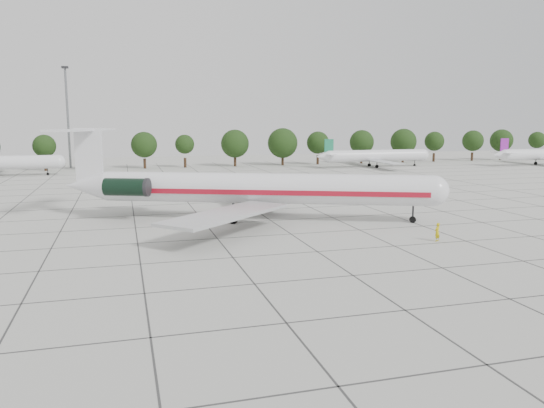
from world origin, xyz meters
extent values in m
plane|color=#BBBBB3|center=(0.00, 0.00, 0.00)|extent=(260.00, 260.00, 0.00)
cube|color=#383838|center=(0.00, 15.00, 0.01)|extent=(170.00, 170.00, 0.02)
cylinder|color=silver|center=(-0.57, 8.87, 3.89)|extent=(38.44, 18.59, 3.67)
sphere|color=silver|center=(17.95, 1.27, 3.89)|extent=(3.67, 3.67, 3.67)
cone|color=silver|center=(-21.67, 17.52, 3.89)|extent=(6.54, 5.51, 3.67)
cube|color=maroon|center=(0.13, 10.58, 3.61)|extent=(36.04, 14.83, 0.61)
cube|color=maroon|center=(-1.28, 7.15, 3.61)|extent=(36.04, 14.83, 0.61)
cube|color=#B7BABC|center=(0.65, 19.18, 2.39)|extent=(5.90, 16.90, 0.33)
cube|color=#B7BABC|center=(-6.94, 0.66, 2.39)|extent=(15.73, 15.07, 0.33)
cube|color=black|center=(-14.54, 17.30, 4.23)|extent=(2.81, 2.27, 0.28)
cylinder|color=black|center=(-14.25, 18.02, 4.23)|extent=(5.74, 3.98, 2.11)
cube|color=black|center=(-16.44, 12.67, 4.23)|extent=(2.81, 2.27, 0.28)
cylinder|color=black|center=(-16.74, 11.95, 4.23)|extent=(5.74, 3.98, 2.11)
cube|color=silver|center=(-21.15, 17.31, 7.79)|extent=(3.41, 1.64, 6.67)
cube|color=silver|center=(-21.87, 17.60, 10.90)|extent=(8.15, 13.61, 0.24)
cylinder|color=black|center=(15.89, 2.11, 1.06)|extent=(0.29, 0.29, 2.11)
cylinder|color=black|center=(15.89, 2.11, 0.39)|extent=(0.84, 0.58, 0.78)
cylinder|color=black|center=(-2.56, 12.81, 1.45)|extent=(0.35, 0.35, 2.00)
cylinder|color=black|center=(-2.56, 12.81, 0.56)|extent=(1.28, 1.04, 1.11)
cylinder|color=black|center=(-4.76, 7.46, 1.45)|extent=(0.35, 0.35, 2.00)
cylinder|color=black|center=(-4.76, 7.46, 0.56)|extent=(1.28, 1.04, 1.11)
imported|color=#C5B00B|center=(13.14, -7.25, 0.94)|extent=(0.82, 0.72, 1.89)
cylinder|color=silver|center=(46.90, 72.82, 3.00)|extent=(27.20, 3.00, 3.00)
cube|color=#B7BABC|center=(45.90, 72.82, 1.80)|extent=(3.50, 27.20, 0.25)
cube|color=#186F4D|center=(33.46, 72.82, 5.60)|extent=(2.40, 0.25, 3.60)
cylinder|color=black|center=(45.90, 75.02, 0.40)|extent=(0.80, 0.45, 0.80)
cylinder|color=black|center=(45.90, 70.62, 0.40)|extent=(0.80, 0.45, 0.80)
cube|color=#B7BABC|center=(92.64, 65.50, 1.80)|extent=(3.50, 27.20, 0.25)
cube|color=purple|center=(80.20, 65.50, 5.60)|extent=(2.40, 0.25, 3.60)
cylinder|color=black|center=(92.64, 67.70, 0.40)|extent=(0.80, 0.45, 0.80)
cylinder|color=#332114|center=(-35.07, 85.00, 1.25)|extent=(0.70, 0.70, 2.50)
sphere|color=black|center=(-35.07, 85.00, 6.00)|extent=(5.43, 5.43, 5.43)
cylinder|color=#332114|center=(-24.88, 85.00, 1.25)|extent=(0.70, 0.70, 2.50)
sphere|color=black|center=(-24.88, 85.00, 6.00)|extent=(5.99, 5.99, 5.99)
cylinder|color=#332114|center=(-11.69, 85.00, 1.25)|extent=(0.70, 0.70, 2.50)
sphere|color=black|center=(-11.69, 85.00, 6.00)|extent=(6.50, 6.50, 6.50)
cylinder|color=#332114|center=(-1.50, 85.00, 1.25)|extent=(0.70, 0.70, 2.50)
sphere|color=black|center=(-1.50, 85.00, 6.00)|extent=(4.93, 4.93, 4.93)
cylinder|color=#332114|center=(11.69, 85.00, 1.25)|extent=(0.70, 0.70, 2.50)
sphere|color=black|center=(11.69, 85.00, 6.00)|extent=(7.40, 7.40, 7.40)
cylinder|color=#332114|center=(24.88, 85.00, 1.25)|extent=(0.70, 0.70, 2.50)
sphere|color=black|center=(24.88, 85.00, 6.00)|extent=(8.08, 8.08, 8.08)
cylinder|color=#332114|center=(35.07, 85.00, 1.25)|extent=(0.70, 0.70, 2.50)
sphere|color=black|center=(35.07, 85.00, 6.00)|extent=(6.17, 6.17, 6.17)
cylinder|color=#332114|center=(48.26, 85.00, 1.25)|extent=(0.70, 0.70, 2.50)
sphere|color=black|center=(48.26, 85.00, 6.00)|extent=(6.82, 6.82, 6.82)
cylinder|color=#332114|center=(61.45, 85.00, 1.25)|extent=(0.70, 0.70, 2.50)
sphere|color=black|center=(61.45, 85.00, 6.00)|extent=(7.44, 7.44, 7.44)
cylinder|color=#332114|center=(71.64, 85.00, 1.25)|extent=(0.70, 0.70, 2.50)
sphere|color=black|center=(71.64, 85.00, 6.00)|extent=(5.66, 5.66, 5.66)
cylinder|color=#332114|center=(84.83, 85.00, 1.25)|extent=(0.70, 0.70, 2.50)
sphere|color=black|center=(84.83, 85.00, 6.00)|extent=(6.25, 6.25, 6.25)
cylinder|color=#332114|center=(95.02, 85.00, 1.25)|extent=(0.70, 0.70, 2.50)
sphere|color=black|center=(95.02, 85.00, 6.00)|extent=(6.79, 6.79, 6.79)
cylinder|color=#332114|center=(108.21, 85.00, 1.25)|extent=(0.70, 0.70, 2.50)
sphere|color=black|center=(108.21, 85.00, 6.00)|extent=(5.16, 5.16, 5.16)
cylinder|color=slate|center=(-30.00, 92.00, 12.50)|extent=(0.56, 0.56, 25.00)
cube|color=black|center=(-30.00, 92.00, 25.20)|extent=(1.60, 1.60, 0.50)
camera|label=1|loc=(-17.10, -52.99, 12.07)|focal=35.00mm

